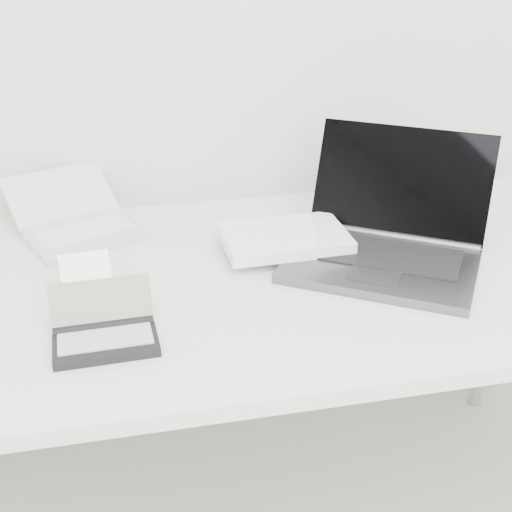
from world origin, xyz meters
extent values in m
cube|color=white|center=(0.00, 1.55, 0.71)|extent=(1.60, 0.80, 0.03)
cylinder|color=silver|center=(0.75, 1.90, 0.35)|extent=(0.04, 0.04, 0.70)
cube|color=#535658|center=(0.23, 1.51, 0.74)|extent=(0.45, 0.42, 0.02)
cube|color=black|center=(0.25, 1.54, 0.75)|extent=(0.33, 0.28, 0.00)
cube|color=black|center=(0.32, 1.66, 0.86)|extent=(0.37, 0.29, 0.22)
cylinder|color=#535658|center=(0.30, 1.62, 0.75)|extent=(0.32, 0.22, 0.02)
cube|color=#3B3E40|center=(0.19, 1.45, 0.75)|extent=(0.12, 0.11, 0.00)
cube|color=white|center=(0.06, 1.63, 0.76)|extent=(0.26, 0.18, 0.03)
cube|color=white|center=(0.06, 1.63, 0.78)|extent=(0.26, 0.18, 0.00)
cube|color=silver|center=(-0.35, 1.78, 0.74)|extent=(0.28, 0.24, 0.02)
cube|color=silver|center=(-0.36, 1.80, 0.75)|extent=(0.23, 0.17, 0.00)
cube|color=silver|center=(-0.41, 1.92, 0.79)|extent=(0.27, 0.21, 0.09)
cylinder|color=silver|center=(-0.38, 1.86, 0.75)|extent=(0.22, 0.11, 0.02)
cube|color=silver|center=(-0.35, 1.50, 0.74)|extent=(0.10, 0.08, 0.01)
cube|color=#BBBBBF|center=(-0.35, 1.50, 0.74)|extent=(0.08, 0.05, 0.00)
cube|color=gray|center=(-0.35, 1.56, 0.77)|extent=(0.10, 0.05, 0.06)
cylinder|color=silver|center=(-0.35, 1.54, 0.74)|extent=(0.09, 0.02, 0.01)
cube|color=black|center=(-0.32, 1.34, 0.74)|extent=(0.18, 0.10, 0.02)
cube|color=#A0A0A0|center=(-0.32, 1.35, 0.75)|extent=(0.16, 0.07, 0.00)
cube|color=slate|center=(-0.33, 1.41, 0.78)|extent=(0.17, 0.05, 0.07)
cylinder|color=black|center=(-0.32, 1.39, 0.75)|extent=(0.17, 0.02, 0.02)
camera|label=1|loc=(-0.29, 0.32, 1.41)|focal=50.00mm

